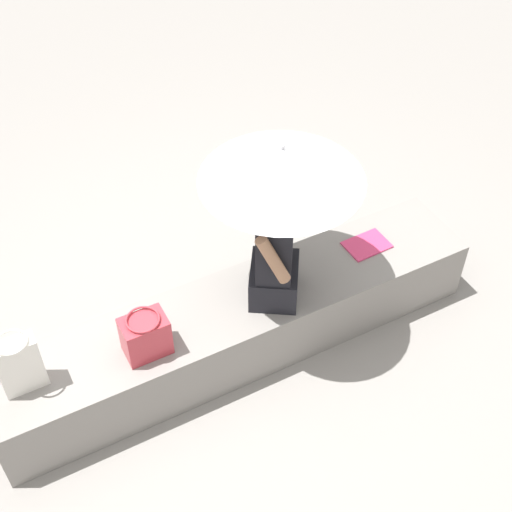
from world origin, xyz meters
name	(u,v)px	position (x,y,z in m)	size (l,w,h in m)	color
ground_plane	(239,347)	(0.00, 0.00, 0.00)	(14.00, 14.00, 0.00)	gray
stone_bench	(239,325)	(0.00, 0.00, 0.22)	(3.06, 0.56, 0.44)	gray
person_seated	(275,247)	(0.22, -0.04, 0.83)	(0.42, 0.50, 0.90)	black
parasol	(282,164)	(0.30, 0.04, 1.33)	(0.91, 0.91, 1.02)	#B7B7BC
handbag_black	(19,364)	(-1.27, 0.00, 0.63)	(0.23, 0.17, 0.38)	silver
tote_bag_canvas	(145,336)	(-0.61, -0.09, 0.57)	(0.25, 0.19, 0.27)	#B2333D
magazine	(367,245)	(0.95, 0.04, 0.45)	(0.28, 0.20, 0.01)	#D83866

